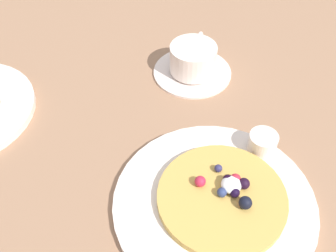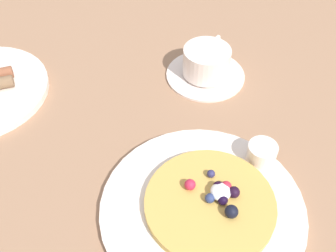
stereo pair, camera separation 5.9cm
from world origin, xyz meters
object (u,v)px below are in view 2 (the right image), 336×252
object	(u,v)px
syrup_ramekin	(262,153)
coffee_cup	(207,61)
pancake_plate	(202,208)
coffee_saucer	(205,74)

from	to	relation	value
syrup_ramekin	coffee_cup	distance (cm)	22.19
pancake_plate	coffee_saucer	world-z (taller)	pancake_plate
pancake_plate	coffee_saucer	size ratio (longest dim) A/B	1.93
coffee_saucer	syrup_ramekin	bearing A→B (deg)	-92.47
pancake_plate	coffee_saucer	distance (cm)	29.21
syrup_ramekin	coffee_saucer	size ratio (longest dim) A/B	0.30
coffee_saucer	coffee_cup	world-z (taller)	coffee_cup
pancake_plate	syrup_ramekin	world-z (taller)	syrup_ramekin
syrup_ramekin	coffee_cup	world-z (taller)	coffee_cup
pancake_plate	coffee_cup	xyz separation A→B (cm)	(12.60, 26.50, 2.98)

